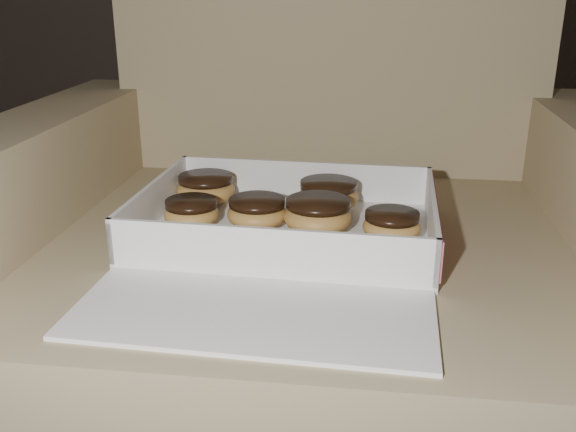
{
  "coord_description": "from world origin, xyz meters",
  "views": [
    {
      "loc": [
        0.71,
        -0.66,
        0.74
      ],
      "look_at": [
        0.61,
        0.12,
        0.45
      ],
      "focal_mm": 40.0,
      "sensor_mm": 36.0,
      "label": 1
    }
  ],
  "objects": [
    {
      "name": "armchair",
      "position": [
        0.64,
        0.2,
        0.3
      ],
      "size": [
        0.9,
        0.76,
        0.94
      ],
      "color": "tan",
      "rests_on": "floor"
    },
    {
      "name": "bakery_box",
      "position": [
        0.62,
        0.08,
        0.43
      ],
      "size": [
        0.39,
        0.45,
        0.06
      ],
      "rotation": [
        0.0,
        0.0,
        -0.04
      ],
      "color": "white",
      "rests_on": "armchair"
    },
    {
      "name": "donut_a",
      "position": [
        0.66,
        0.2,
        0.45
      ],
      "size": [
        0.09,
        0.09,
        0.04
      ],
      "color": "#E2B14F",
      "rests_on": "bakery_box"
    },
    {
      "name": "donut_b",
      "position": [
        0.75,
        0.1,
        0.45
      ],
      "size": [
        0.07,
        0.07,
        0.04
      ],
      "color": "#E2B14F",
      "rests_on": "bakery_box"
    },
    {
      "name": "donut_c",
      "position": [
        0.49,
        0.12,
        0.45
      ],
      "size": [
        0.07,
        0.07,
        0.04
      ],
      "color": "#E2B14F",
      "rests_on": "bakery_box"
    },
    {
      "name": "donut_d",
      "position": [
        0.65,
        0.12,
        0.45
      ],
      "size": [
        0.09,
        0.09,
        0.04
      ],
      "color": "#E2B14F",
      "rests_on": "bakery_box"
    },
    {
      "name": "donut_e",
      "position": [
        0.48,
        0.21,
        0.45
      ],
      "size": [
        0.08,
        0.08,
        0.04
      ],
      "color": "#E2B14F",
      "rests_on": "bakery_box"
    },
    {
      "name": "donut_f",
      "position": [
        0.57,
        0.12,
        0.45
      ],
      "size": [
        0.08,
        0.08,
        0.04
      ],
      "color": "#E2B14F",
      "rests_on": "bakery_box"
    },
    {
      "name": "crumb_a",
      "position": [
        0.47,
        0.11,
        0.43
      ],
      "size": [
        0.01,
        0.01,
        0.0
      ],
      "primitive_type": "ellipsoid",
      "color": "black",
      "rests_on": "bakery_box"
    },
    {
      "name": "crumb_b",
      "position": [
        0.45,
        0.04,
        0.43
      ],
      "size": [
        0.01,
        0.01,
        0.0
      ],
      "primitive_type": "ellipsoid",
      "color": "black",
      "rests_on": "bakery_box"
    },
    {
      "name": "crumb_c",
      "position": [
        0.45,
        0.02,
        0.43
      ],
      "size": [
        0.01,
        0.01,
        0.0
      ],
      "primitive_type": "ellipsoid",
      "color": "black",
      "rests_on": "bakery_box"
    }
  ]
}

